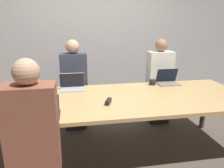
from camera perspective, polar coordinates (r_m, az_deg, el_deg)
ground_plane at (r=3.02m, az=-0.63°, el=-17.35°), size 24.00×24.00×0.00m
curtain_wall at (r=4.26m, az=-4.61°, el=12.32°), size 12.00×0.06×2.80m
conference_table at (r=2.70m, az=-0.67°, el=-4.81°), size 3.55×1.24×0.76m
laptop_far_midleft at (r=3.06m, az=-10.36°, el=-0.21°), size 0.33×0.23×0.23m
person_far_midleft at (r=3.45m, az=-9.78°, el=-0.77°), size 0.40×0.24×1.41m
cup_far_midleft at (r=3.06m, az=-15.42°, el=-0.81°), size 0.07×0.07×0.10m
laptop_near_left at (r=2.22m, az=-17.85°, el=-6.84°), size 0.34×0.24×0.23m
person_near_left at (r=1.93m, az=-19.65°, el=-15.40°), size 0.40×0.24×1.41m
bottle_near_left at (r=2.39m, az=-23.72°, el=-4.88°), size 0.07×0.07×0.25m
laptop_far_right at (r=3.39m, az=14.32°, el=1.16°), size 0.32×0.24×0.23m
person_far_right at (r=3.70m, az=12.19°, el=0.17°), size 0.40×0.24×1.41m
cup_far_right at (r=3.30m, az=10.52°, el=0.45°), size 0.09×0.09×0.08m
stapler at (r=2.50m, az=-0.97°, el=-4.60°), size 0.10×0.16×0.05m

